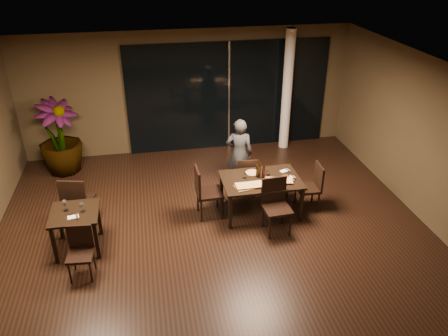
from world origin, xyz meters
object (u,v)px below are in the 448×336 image
chair_main_near (275,202)px  bottle_b (264,172)px  chair_main_right (312,184)px  main_table (261,182)px  bottle_a (259,170)px  side_table (75,218)px  chair_side_far (77,200)px  chair_main_left (204,190)px  bottle_c (258,168)px  potted_plant (59,137)px  diner (239,154)px  chair_side_near (80,249)px  chair_main_far (246,175)px

chair_main_near → bottle_b: size_ratio=3.58×
chair_main_right → main_table: bearing=-89.4°
chair_main_near → bottle_a: size_ratio=3.26×
main_table → side_table: size_ratio=1.88×
chair_main_near → chair_side_far: (-3.57, 0.76, 0.01)m
side_table → bottle_a: 3.43m
main_table → chair_main_near: chair_main_near is taller
chair_main_near → bottle_a: 0.76m
chair_main_left → bottle_c: 1.11m
main_table → potted_plant: potted_plant is taller
diner → potted_plant: bearing=-6.2°
chair_main_near → diner: bearing=96.7°
chair_main_near → chair_side_near: 3.45m
diner → bottle_c: size_ratio=4.48×
chair_side_far → chair_main_left: bearing=-168.2°
chair_main_right → chair_main_near: bearing=-56.9°
chair_main_far → chair_main_left: size_ratio=0.84×
side_table → chair_side_far: (-0.05, 0.68, -0.04)m
chair_main_left → chair_main_near: bearing=-120.9°
main_table → bottle_c: bottle_c is taller
main_table → chair_side_near: chair_side_near is taller
main_table → bottle_b: size_ratio=5.22×
chair_main_far → bottle_c: size_ratio=2.54×
bottle_c → chair_side_far: bearing=179.0°
side_table → chair_main_left: chair_main_left is taller
chair_side_near → bottle_a: 3.51m
side_table → bottle_a: (3.37, 0.58, 0.28)m
chair_main_near → bottle_a: (-0.15, 0.66, 0.33)m
chair_main_left → diner: diner is taller
chair_main_far → bottle_a: bearing=105.7°
chair_main_left → chair_main_right: size_ratio=1.09×
chair_side_far → bottle_c: bearing=-167.0°
chair_main_right → diner: 1.69m
chair_main_right → bottle_c: size_ratio=2.75×
side_table → bottle_b: 3.50m
chair_side_far → diner: diner is taller
chair_main_near → chair_main_left: (-1.21, 0.67, 0.01)m
potted_plant → chair_side_far: bearing=-76.3°
main_table → side_table: bearing=-171.6°
chair_main_far → bottle_b: 0.78m
bottle_a → chair_side_far: bearing=178.4°
chair_main_left → potted_plant: (-2.93, 2.42, 0.27)m
chair_main_near → potted_plant: bearing=139.6°
chair_main_left → bottle_a: 1.11m
bottle_a → bottle_b: size_ratio=1.10×
bottle_a → bottle_b: bottle_a is taller
chair_main_near → bottle_b: bearing=93.1°
main_table → bottle_a: size_ratio=4.75×
side_table → chair_main_far: size_ratio=0.90×
bottle_b → diner: bearing=102.3°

